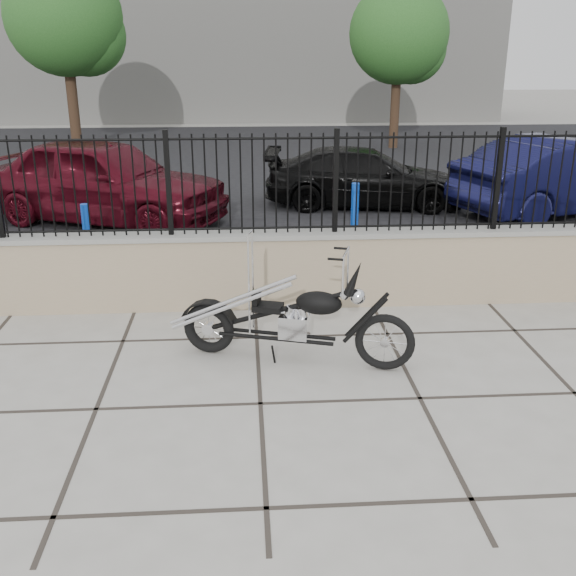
{
  "coord_description": "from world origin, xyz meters",
  "views": [
    {
      "loc": [
        -0.11,
        -5.5,
        3.13
      ],
      "look_at": [
        0.34,
        1.2,
        0.7
      ],
      "focal_mm": 42.0,
      "sensor_mm": 36.0,
      "label": 1
    }
  ],
  "objects_px": {
    "car_red": "(103,180)",
    "car_black": "(364,177)",
    "chopper_motorcycle": "(290,298)",
    "car_blue": "(566,176)"
  },
  "relations": [
    {
      "from": "car_red",
      "to": "car_black",
      "type": "bearing_deg",
      "value": -54.82
    },
    {
      "from": "car_black",
      "to": "car_blue",
      "type": "xyz_separation_m",
      "value": [
        3.76,
        -0.97,
        0.16
      ]
    },
    {
      "from": "chopper_motorcycle",
      "to": "car_blue",
      "type": "bearing_deg",
      "value": 63.64
    },
    {
      "from": "chopper_motorcycle",
      "to": "car_red",
      "type": "bearing_deg",
      "value": 133.2
    },
    {
      "from": "chopper_motorcycle",
      "to": "car_black",
      "type": "distance_m",
      "value": 7.41
    },
    {
      "from": "chopper_motorcycle",
      "to": "car_red",
      "type": "height_order",
      "value": "car_red"
    },
    {
      "from": "car_red",
      "to": "chopper_motorcycle",
      "type": "bearing_deg",
      "value": -130.1
    },
    {
      "from": "car_red",
      "to": "car_black",
      "type": "distance_m",
      "value": 5.15
    },
    {
      "from": "car_red",
      "to": "car_blue",
      "type": "relative_size",
      "value": 1.02
    },
    {
      "from": "car_blue",
      "to": "chopper_motorcycle",
      "type": "bearing_deg",
      "value": 117.01
    }
  ]
}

